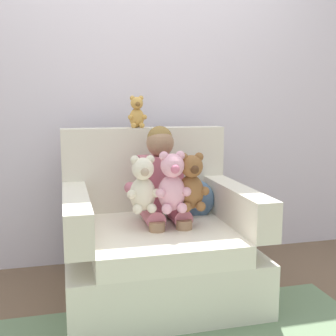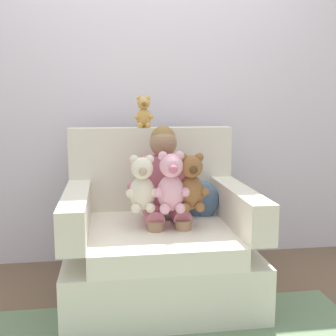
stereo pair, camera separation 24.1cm
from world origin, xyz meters
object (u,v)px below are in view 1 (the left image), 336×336
throw_pillow (194,199)px  seated_child (163,187)px  plush_brown (191,183)px  plush_pink (172,184)px  armchair (156,243)px  plush_cream (143,185)px  plush_honey_on_backrest (137,113)px

throw_pillow → seated_child: bearing=-157.0°
plush_brown → throw_pillow: (0.11, 0.28, -0.16)m
plush_pink → armchair: bearing=122.9°
seated_child → throw_pillow: (0.23, 0.10, -0.11)m
armchair → throw_pillow: armchair is taller
plush_cream → armchair: bearing=51.4°
armchair → plush_cream: bearing=-131.5°
armchair → plush_cream: 0.41m
plush_pink → throw_pillow: plush_pink is taller
plush_brown → plush_honey_on_backrest: (-0.22, 0.50, 0.39)m
plush_pink → plush_cream: bearing=178.1°
plush_cream → plush_brown: 0.28m
plush_cream → throw_pillow: (0.38, 0.25, -0.16)m
plush_brown → seated_child: bearing=129.1°
plush_pink → plush_cream: 0.17m
armchair → plush_honey_on_backrest: (-0.05, 0.36, 0.78)m
armchair → plush_brown: armchair is taller
plush_pink → throw_pillow: 0.40m
armchair → throw_pillow: 0.39m
plush_cream → plush_brown: size_ratio=0.97×
plush_pink → throw_pillow: (0.22, 0.29, -0.17)m
seated_child → throw_pillow: 0.28m
plush_pink → plush_honey_on_backrest: plush_honey_on_backrest is taller
plush_honey_on_backrest → plush_cream: bearing=-93.8°
throw_pillow → plush_cream: bearing=-147.0°
seated_child → throw_pillow: bearing=24.7°
armchair → plush_honey_on_backrest: 0.86m
armchair → plush_cream: size_ratio=3.37×
seated_child → plush_cream: (-0.15, -0.15, 0.05)m
seated_child → plush_honey_on_backrest: 0.56m
plush_pink → plush_honey_on_backrest: (-0.11, 0.51, 0.38)m
throw_pillow → plush_honey_on_backrest: bearing=145.7°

